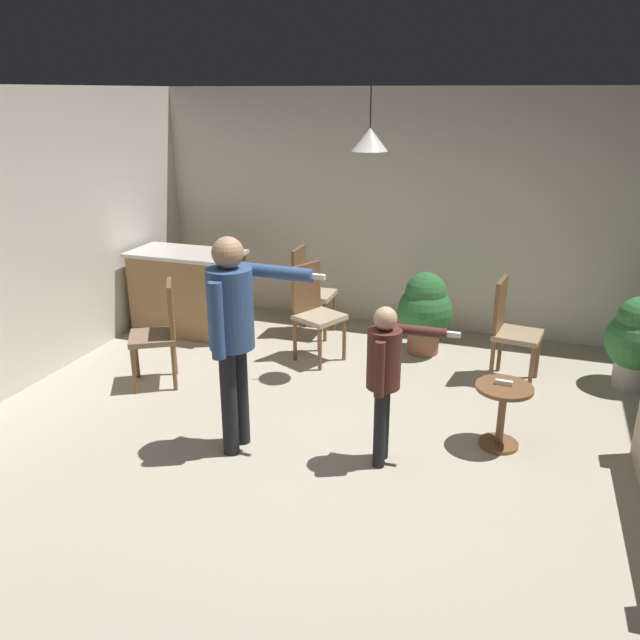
% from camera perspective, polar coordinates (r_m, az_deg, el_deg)
% --- Properties ---
extents(ground, '(7.68, 7.68, 0.00)m').
position_cam_1_polar(ground, '(4.96, 1.39, -12.49)').
color(ground, '#B2A893').
extents(wall_back, '(6.40, 0.10, 2.70)m').
position_cam_1_polar(wall_back, '(7.43, 9.15, 9.45)').
color(wall_back, silver).
rests_on(wall_back, ground).
extents(kitchen_counter, '(1.26, 0.66, 0.95)m').
position_cam_1_polar(kitchen_counter, '(7.47, -11.65, 2.46)').
color(kitchen_counter, olive).
rests_on(kitchen_counter, ground).
extents(side_table_by_couch, '(0.44, 0.44, 0.52)m').
position_cam_1_polar(side_table_by_couch, '(5.19, 15.94, -7.59)').
color(side_table_by_couch, brown).
rests_on(side_table_by_couch, ground).
extents(person_adult, '(0.84, 0.49, 1.69)m').
position_cam_1_polar(person_adult, '(4.73, -7.78, -0.23)').
color(person_adult, black).
rests_on(person_adult, ground).
extents(person_child, '(0.63, 0.37, 1.23)m').
position_cam_1_polar(person_child, '(4.62, 5.83, -4.36)').
color(person_child, black).
rests_on(person_child, ground).
extents(dining_chair_by_counter, '(0.43, 0.43, 1.00)m').
position_cam_1_polar(dining_chair_by_counter, '(7.24, -1.04, 2.88)').
color(dining_chair_by_counter, brown).
rests_on(dining_chair_by_counter, ground).
extents(dining_chair_near_wall, '(0.56, 0.56, 1.00)m').
position_cam_1_polar(dining_chair_near_wall, '(6.54, -0.51, 1.00)').
color(dining_chair_near_wall, brown).
rests_on(dining_chair_near_wall, ground).
extents(dining_chair_centre_back, '(0.47, 0.47, 1.00)m').
position_cam_1_polar(dining_chair_centre_back, '(6.30, 16.62, -0.60)').
color(dining_chair_centre_back, brown).
rests_on(dining_chair_centre_back, ground).
extents(dining_chair_spare, '(0.58, 0.58, 1.00)m').
position_cam_1_polar(dining_chair_spare, '(6.15, -14.08, -0.84)').
color(dining_chair_spare, brown).
rests_on(dining_chair_spare, ground).
extents(potted_plant_corner, '(0.58, 0.58, 0.88)m').
position_cam_1_polar(potted_plant_corner, '(6.80, 9.33, 0.96)').
color(potted_plant_corner, brown).
rests_on(potted_plant_corner, ground).
extents(potted_plant_by_wall, '(0.58, 0.58, 0.89)m').
position_cam_1_polar(potted_plant_by_wall, '(6.61, 26.51, -1.48)').
color(potted_plant_by_wall, '#B7B2AD').
rests_on(potted_plant_by_wall, ground).
extents(spare_remote_on_table, '(0.13, 0.04, 0.04)m').
position_cam_1_polar(spare_remote_on_table, '(5.12, 16.08, -5.39)').
color(spare_remote_on_table, white).
rests_on(spare_remote_on_table, side_table_by_couch).
extents(ceiling_light_pendant, '(0.32, 0.32, 0.55)m').
position_cam_1_polar(ceiling_light_pendant, '(5.80, 4.47, 15.79)').
color(ceiling_light_pendant, silver).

